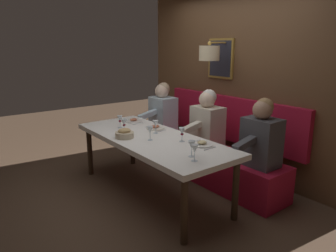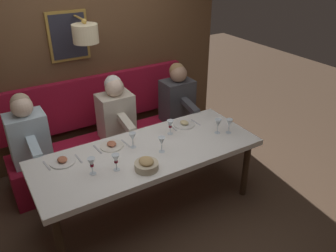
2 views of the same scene
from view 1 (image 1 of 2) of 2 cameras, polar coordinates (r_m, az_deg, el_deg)
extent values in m
plane|color=#4C3828|center=(4.06, -2.92, -12.04)|extent=(12.00, 12.00, 0.00)
cube|color=white|center=(3.80, -3.06, -2.39)|extent=(0.90, 2.27, 0.06)
cylinder|color=#352416|center=(2.98, 2.97, -15.04)|extent=(0.07, 0.07, 0.68)
cylinder|color=#352416|center=(4.62, -13.94, -4.53)|extent=(0.07, 0.07, 0.68)
cylinder|color=#352416|center=(3.43, 12.10, -11.24)|extent=(0.07, 0.07, 0.68)
cylinder|color=#352416|center=(4.92, -6.47, -3.02)|extent=(0.07, 0.07, 0.68)
cube|color=maroon|center=(4.49, 6.50, -6.32)|extent=(0.52, 2.47, 0.45)
cube|color=brown|center=(4.64, 12.27, 9.69)|extent=(0.10, 3.67, 2.90)
cube|color=maroon|center=(4.68, 11.11, 1.34)|extent=(0.10, 2.47, 0.64)
cube|color=olive|center=(4.75, 9.55, 11.93)|extent=(0.04, 0.47, 0.57)
cube|color=#23232D|center=(4.74, 9.39, 11.93)|extent=(0.01, 0.41, 0.51)
cylinder|color=#B78E3D|center=(4.57, 9.15, 14.66)|extent=(0.35, 0.02, 0.02)
cylinder|color=beige|center=(4.44, 7.48, 12.92)|extent=(0.28, 0.28, 0.20)
sphere|color=#B78E3D|center=(4.44, 7.54, 14.60)|extent=(0.06, 0.06, 0.06)
cube|color=#3D3D42|center=(3.75, 16.49, -2.84)|extent=(0.30, 0.40, 0.56)
sphere|color=#A37A60|center=(3.65, 16.73, 2.79)|extent=(0.22, 0.22, 0.22)
sphere|color=#937047|center=(3.67, 17.04, 3.32)|extent=(0.20, 0.20, 0.20)
cube|color=#3D3D42|center=(3.52, 13.73, -3.12)|extent=(0.33, 0.09, 0.14)
cube|color=beige|center=(4.30, 7.13, -0.19)|extent=(0.30, 0.40, 0.56)
sphere|color=beige|center=(4.21, 7.09, 4.77)|extent=(0.22, 0.22, 0.22)
sphere|color=silver|center=(4.22, 7.40, 5.22)|extent=(0.20, 0.20, 0.20)
cube|color=beige|center=(4.10, 4.25, -0.27)|extent=(0.33, 0.09, 0.14)
cube|color=silver|center=(5.05, -0.90, 2.10)|extent=(0.30, 0.40, 0.56)
sphere|color=beige|center=(4.97, -1.10, 6.34)|extent=(0.22, 0.22, 0.22)
sphere|color=tan|center=(4.98, -0.82, 6.72)|extent=(0.20, 0.20, 0.20)
cube|color=silver|center=(4.88, -3.64, 2.11)|extent=(0.33, 0.09, 0.14)
cylinder|color=white|center=(4.54, -6.22, 0.85)|extent=(0.24, 0.24, 0.01)
ellipsoid|color=#B76647|center=(4.54, -6.23, 1.17)|extent=(0.11, 0.09, 0.04)
cube|color=silver|center=(4.41, -5.46, 0.42)|extent=(0.17, 0.02, 0.01)
cube|color=silver|center=(4.68, -6.94, 1.17)|extent=(0.18, 0.03, 0.01)
cylinder|color=silver|center=(3.49, 6.16, -3.35)|extent=(0.24, 0.24, 0.01)
ellipsoid|color=#D1BC84|center=(3.48, 6.17, -2.95)|extent=(0.11, 0.09, 0.04)
cube|color=silver|center=(3.37, 7.61, -4.05)|extent=(0.17, 0.02, 0.01)
cube|color=silver|center=(3.60, 4.81, -2.79)|extent=(0.18, 0.02, 0.01)
cylinder|color=silver|center=(4.14, -2.28, -0.40)|extent=(0.24, 0.24, 0.01)
ellipsoid|color=#B76647|center=(4.14, -2.28, -0.06)|extent=(0.11, 0.09, 0.04)
cube|color=silver|center=(4.02, -1.32, -0.91)|extent=(0.17, 0.03, 0.01)
cube|color=silver|center=(4.27, -3.18, -0.01)|extent=(0.18, 0.03, 0.01)
cylinder|color=silver|center=(3.60, 2.54, -2.77)|extent=(0.06, 0.06, 0.00)
cylinder|color=silver|center=(3.59, 2.55, -2.17)|extent=(0.01, 0.01, 0.07)
cone|color=silver|center=(3.57, 2.56, -0.94)|extent=(0.07, 0.07, 0.08)
cylinder|color=maroon|center=(3.58, 2.55, -1.45)|extent=(0.03, 0.03, 0.02)
cylinder|color=silver|center=(3.01, 4.79, -6.29)|extent=(0.06, 0.06, 0.00)
cylinder|color=silver|center=(3.00, 4.81, -5.59)|extent=(0.01, 0.01, 0.07)
cone|color=silver|center=(2.97, 4.84, -4.14)|extent=(0.07, 0.07, 0.08)
cylinder|color=silver|center=(3.13, 4.27, -5.51)|extent=(0.06, 0.06, 0.00)
cylinder|color=silver|center=(3.11, 4.28, -4.83)|extent=(0.01, 0.01, 0.07)
cone|color=silver|center=(3.09, 4.31, -3.43)|extent=(0.07, 0.07, 0.08)
cylinder|color=silver|center=(4.24, -8.63, -0.28)|extent=(0.06, 0.06, 0.00)
cylinder|color=silver|center=(4.23, -8.64, 0.24)|extent=(0.01, 0.01, 0.07)
cone|color=silver|center=(4.21, -8.69, 1.29)|extent=(0.07, 0.07, 0.08)
cylinder|color=maroon|center=(4.22, -8.67, 0.89)|extent=(0.03, 0.03, 0.02)
cylinder|color=silver|center=(3.65, -3.24, -2.55)|extent=(0.06, 0.06, 0.00)
cylinder|color=silver|center=(3.64, -3.25, -1.95)|extent=(0.01, 0.01, 0.07)
cone|color=silver|center=(3.62, -3.27, -0.74)|extent=(0.07, 0.07, 0.08)
cylinder|color=silver|center=(3.94, -2.24, -1.28)|extent=(0.06, 0.06, 0.00)
cylinder|color=silver|center=(3.92, -2.24, -0.73)|extent=(0.01, 0.01, 0.07)
cone|color=silver|center=(3.90, -2.26, 0.41)|extent=(0.07, 0.07, 0.08)
cylinder|color=silver|center=(4.04, -7.89, -0.99)|extent=(0.06, 0.06, 0.00)
cylinder|color=silver|center=(4.03, -7.91, -0.45)|extent=(0.01, 0.01, 0.07)
cone|color=silver|center=(4.01, -7.95, 0.65)|extent=(0.07, 0.07, 0.08)
cylinder|color=maroon|center=(4.02, -7.94, 0.19)|extent=(0.03, 0.03, 0.02)
cylinder|color=beige|center=(3.77, -7.86, -1.59)|extent=(0.22, 0.22, 0.07)
ellipsoid|color=tan|center=(3.76, -7.89, -0.86)|extent=(0.15, 0.13, 0.06)
camera|label=2|loc=(4.43, -47.05, 19.99)|focal=36.59mm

